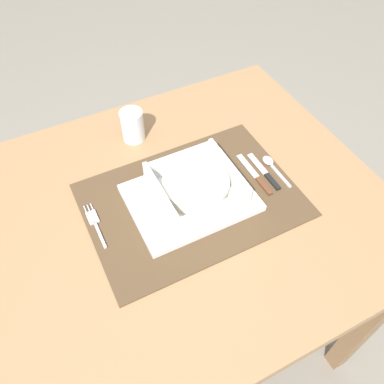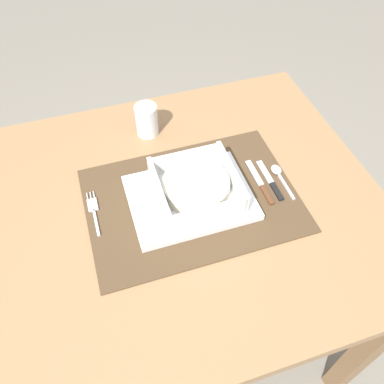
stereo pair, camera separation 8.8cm
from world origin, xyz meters
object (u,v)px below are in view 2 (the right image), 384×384
Objects in this scene: bread_knife at (261,184)px; fork at (94,210)px; drinking_glass at (147,121)px; porridge_bowl at (197,189)px; butter_knife at (271,182)px; dining_table at (186,228)px; spoon at (278,173)px.

fork is at bearing 169.50° from bread_knife.
fork is 0.90× the size of bread_knife.
fork is 0.28m from drinking_glass.
porridge_bowl is at bearing -13.51° from fork.
butter_knife is at bearing -2.13° from porridge_bowl.
fork is (-0.23, 0.04, -0.04)m from porridge_bowl.
drinking_glass is (-0.05, 0.26, -0.00)m from porridge_bowl.
dining_table is 7.05× the size of fork.
bread_knife is (0.18, -0.01, 0.11)m from dining_table.
butter_knife reaches higher than dining_table.
spoon is (0.24, 0.01, 0.11)m from dining_table.
fork is 0.44m from spoon.
butter_knife reaches higher than fork.
porridge_bowl is 0.24m from fork.
spoon is at bearing 35.62° from butter_knife.
fork is (-0.20, 0.04, 0.11)m from dining_table.
fork is at bearing 179.31° from spoon.
dining_table is 0.23m from fork.
drinking_glass is at bearing 95.43° from dining_table.
drinking_glass is at bearing 47.48° from fork.
porridge_bowl is at bearing -173.33° from spoon.
fork is 1.16× the size of spoon.
drinking_glass is at bearing 100.92° from porridge_bowl.
butter_knife is (-0.03, -0.02, -0.00)m from spoon.
spoon is 0.36m from drinking_glass.
spoon is at bearing 16.00° from bread_knife.
porridge_bowl is 0.26m from drinking_glass.
drinking_glass is at bearing 139.67° from spoon.
butter_knife is at bearing -140.34° from spoon.
fork is at bearing -129.29° from drinking_glass.
fork is 1.00× the size of butter_knife.
drinking_glass is at bearing 124.55° from bread_knife.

